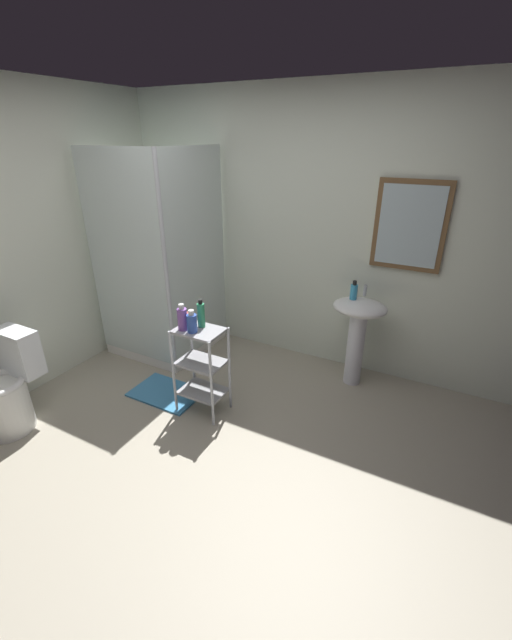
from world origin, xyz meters
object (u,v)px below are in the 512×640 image
(pedestal_sink, at_px, (358,325))
(bath_mat, at_px, (166,393))
(storage_cart, at_px, (201,364))
(conditioner_bottle_purple, at_px, (182,319))
(hand_soap_bottle, at_px, (354,291))
(shampoo_bottle_blue, at_px, (192,323))
(body_wash_bottle_green, at_px, (201,315))
(rinse_cup, at_px, (187,319))
(shower_stall, at_px, (167,309))
(toilet, at_px, (7,391))

(pedestal_sink, relative_size, bath_mat, 1.35)
(storage_cart, relative_size, conditioner_bottle_purple, 3.57)
(hand_soap_bottle, height_order, shampoo_bottle_blue, hand_soap_bottle)
(hand_soap_bottle, relative_size, body_wash_bottle_green, 0.73)
(hand_soap_bottle, bearing_deg, rinse_cup, -137.47)
(shower_stall, bearing_deg, rinse_cup, -39.91)
(storage_cart, bearing_deg, toilet, -144.44)
(shower_stall, height_order, bath_mat, shower_stall)
(shower_stall, xyz_separation_m, storage_cart, (0.90, -0.68, -0.03))
(toilet, distance_m, storage_cart, 1.47)
(hand_soap_bottle, bearing_deg, conditioner_bottle_purple, -134.22)
(bath_mat, bearing_deg, storage_cart, -3.21)
(conditioner_bottle_purple, xyz_separation_m, rinse_cup, (-0.03, 0.09, -0.04))
(pedestal_sink, bearing_deg, toilet, -139.71)
(shampoo_bottle_blue, bearing_deg, shower_stall, 140.29)
(conditioner_bottle_purple, bearing_deg, shower_stall, 137.38)
(toilet, distance_m, shampoo_bottle_blue, 1.51)
(shampoo_bottle_blue, bearing_deg, storage_cart, 71.01)
(shower_stall, bearing_deg, conditioner_bottle_purple, -42.62)
(shampoo_bottle_blue, distance_m, bath_mat, 0.90)
(rinse_cup, bearing_deg, conditioner_bottle_purple, -73.78)
(shower_stall, distance_m, hand_soap_bottle, 1.88)
(hand_soap_bottle, xyz_separation_m, shampoo_bottle_blue, (-0.92, -1.04, -0.06))
(hand_soap_bottle, distance_m, shampoo_bottle_blue, 1.39)
(rinse_cup, distance_m, bath_mat, 0.83)
(toilet, distance_m, body_wash_bottle_green, 1.58)
(storage_cart, distance_m, rinse_cup, 0.38)
(pedestal_sink, relative_size, storage_cart, 1.09)
(hand_soap_bottle, relative_size, shampoo_bottle_blue, 0.92)
(pedestal_sink, relative_size, rinse_cup, 8.55)
(body_wash_bottle_green, bearing_deg, shower_stall, 144.99)
(rinse_cup, bearing_deg, pedestal_sink, 40.73)
(bath_mat, bearing_deg, rinse_cup, 1.98)
(conditioner_bottle_purple, relative_size, shampoo_bottle_blue, 1.17)
(pedestal_sink, height_order, conditioner_bottle_purple, conditioner_bottle_purple)
(pedestal_sink, height_order, toilet, pedestal_sink)
(body_wash_bottle_green, relative_size, rinse_cup, 2.35)
(hand_soap_bottle, distance_m, bath_mat, 1.85)
(conditioner_bottle_purple, relative_size, rinse_cup, 2.19)
(shower_stall, distance_m, rinse_cup, 1.06)
(pedestal_sink, height_order, storage_cart, pedestal_sink)
(storage_cart, relative_size, shampoo_bottle_blue, 4.17)
(pedestal_sink, relative_size, hand_soap_bottle, 4.96)
(storage_cart, xyz_separation_m, body_wash_bottle_green, (-0.01, 0.05, 0.40))
(toilet, relative_size, storage_cart, 1.03)
(pedestal_sink, relative_size, shampoo_bottle_blue, 4.57)
(body_wash_bottle_green, relative_size, bath_mat, 0.37)
(shampoo_bottle_blue, distance_m, body_wash_bottle_green, 0.11)
(shower_stall, relative_size, hand_soap_bottle, 12.24)
(conditioner_bottle_purple, height_order, shampoo_bottle_blue, conditioner_bottle_purple)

